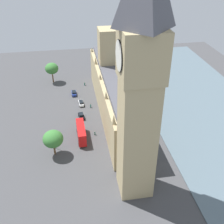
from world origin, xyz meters
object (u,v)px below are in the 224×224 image
(pedestrian_midblock, at_px, (95,133))
(double_decker_bus_by_river_gate, at_px, (81,132))
(clock_tower, at_px, (140,82))
(car_black_corner, at_px, (81,116))
(car_blue_kerbside, at_px, (74,93))
(street_lamp_trailing, at_px, (53,136))
(plane_tree_far_end, at_px, (52,69))
(pedestrian_opposite_hall, at_px, (85,84))
(pedestrian_leading, at_px, (91,106))
(plane_tree_near_tower, at_px, (53,139))
(car_white_under_trees, at_px, (81,103))
(parliament_building, at_px, (113,90))

(pedestrian_midblock, bearing_deg, double_decker_bus_by_river_gate, 82.83)
(clock_tower, relative_size, car_black_corner, 13.91)
(clock_tower, height_order, car_black_corner, clock_tower)
(car_blue_kerbside, xyz_separation_m, street_lamp_trailing, (7.93, 34.27, 3.90))
(plane_tree_far_end, relative_size, street_lamp_trailing, 1.33)
(car_blue_kerbside, height_order, pedestrian_opposite_hall, car_blue_kerbside)
(clock_tower, distance_m, pedestrian_leading, 52.88)
(plane_tree_near_tower, bearing_deg, plane_tree_far_end, -88.63)
(car_blue_kerbside, relative_size, car_white_under_trees, 0.94)
(street_lamp_trailing, bearing_deg, pedestrian_midblock, -160.54)
(parliament_building, height_order, pedestrian_opposite_hall, parliament_building)
(pedestrian_leading, xyz_separation_m, plane_tree_near_tower, (13.57, 25.80, 5.13))
(double_decker_bus_by_river_gate, bearing_deg, pedestrian_leading, -105.72)
(parliament_building, xyz_separation_m, clock_tower, (1.19, 39.46, 22.34))
(plane_tree_near_tower, bearing_deg, double_decker_bus_by_river_gate, -142.73)
(pedestrian_midblock, xyz_separation_m, pedestrian_leading, (-0.36, -17.94, 0.09))
(plane_tree_near_tower, bearing_deg, car_black_corner, -116.38)
(car_black_corner, distance_m, double_decker_bus_by_river_gate, 12.63)
(double_decker_bus_by_river_gate, bearing_deg, clock_tower, 116.30)
(car_black_corner, bearing_deg, pedestrian_opposite_hall, -104.50)
(pedestrian_opposite_hall, relative_size, plane_tree_near_tower, 0.19)
(car_blue_kerbside, distance_m, street_lamp_trailing, 35.39)
(pedestrian_opposite_hall, xyz_separation_m, plane_tree_near_tower, (12.85, 45.61, 5.15))
(double_decker_bus_by_river_gate, distance_m, plane_tree_far_end, 46.21)
(pedestrian_leading, distance_m, plane_tree_far_end, 30.27)
(parliament_building, distance_m, clock_tower, 45.36)
(street_lamp_trailing, bearing_deg, car_blue_kerbside, -103.03)
(pedestrian_opposite_hall, bearing_deg, car_white_under_trees, -15.90)
(double_decker_bus_by_river_gate, height_order, pedestrian_midblock, double_decker_bus_by_river_gate)
(clock_tower, distance_m, street_lamp_trailing, 39.23)
(pedestrian_opposite_hall, bearing_deg, pedestrian_leading, -4.53)
(double_decker_bus_by_river_gate, height_order, plane_tree_far_end, plane_tree_far_end)
(parliament_building, distance_m, car_blue_kerbside, 22.12)
(car_white_under_trees, relative_size, pedestrian_opposite_hall, 2.87)
(car_blue_kerbside, xyz_separation_m, double_decker_bus_by_river_gate, (-0.99, 30.79, 1.75))
(clock_tower, height_order, plane_tree_far_end, clock_tower)
(parliament_building, bearing_deg, pedestrian_opposite_hall, -68.19)
(car_white_under_trees, height_order, pedestrian_midblock, car_white_under_trees)
(car_white_under_trees, height_order, plane_tree_near_tower, plane_tree_near_tower)
(car_blue_kerbside, relative_size, double_decker_bus_by_river_gate, 0.42)
(parliament_building, height_order, clock_tower, clock_tower)
(plane_tree_near_tower, bearing_deg, pedestrian_midblock, -149.26)
(car_blue_kerbside, height_order, plane_tree_near_tower, plane_tree_near_tower)
(plane_tree_near_tower, xyz_separation_m, plane_tree_far_end, (1.23, -51.53, 0.81))
(plane_tree_far_end, bearing_deg, car_white_under_trees, 116.12)
(parliament_building, height_order, street_lamp_trailing, parliament_building)
(car_blue_kerbside, distance_m, plane_tree_near_tower, 38.46)
(car_blue_kerbside, distance_m, plane_tree_far_end, 17.70)
(parliament_building, distance_m, double_decker_bus_by_river_gate, 21.78)
(double_decker_bus_by_river_gate, distance_m, pedestrian_midblock, 5.16)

